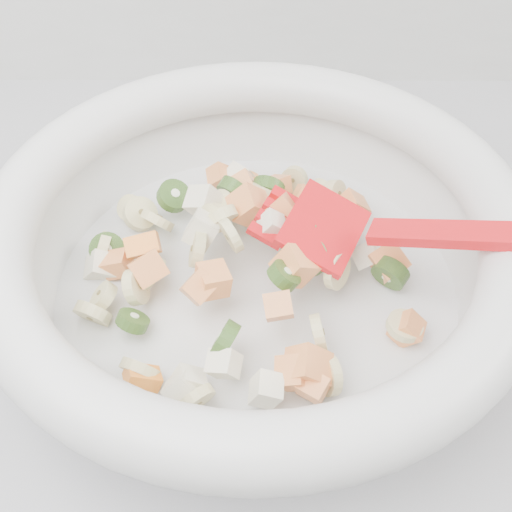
{
  "coord_description": "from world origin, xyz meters",
  "views": [
    {
      "loc": [
        -0.1,
        1.08,
        1.29
      ],
      "look_at": [
        -0.1,
        1.41,
        0.95
      ],
      "focal_mm": 45.0,
      "sensor_mm": 36.0,
      "label": 1
    }
  ],
  "objects": [
    {
      "name": "counter",
      "position": [
        0.0,
        1.45,
        0.45
      ],
      "size": [
        2.0,
        0.6,
        0.9
      ],
      "primitive_type": "cube",
      "color": "gray",
      "rests_on": "ground"
    },
    {
      "name": "mixing_bowl",
      "position": [
        -0.1,
        1.41,
        0.96
      ],
      "size": [
        0.46,
        0.39,
        0.15
      ],
      "color": "silver",
      "rests_on": "counter"
    }
  ]
}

